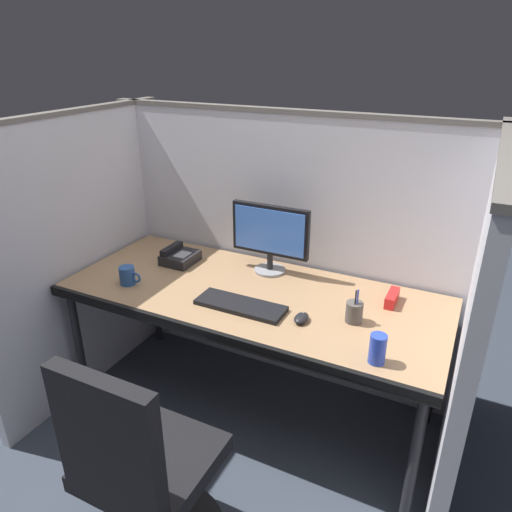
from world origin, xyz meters
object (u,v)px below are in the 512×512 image
Objects in this scene: office_chair at (146,491)px; coffee_mug at (128,276)px; keyboard_main at (240,305)px; pen_cup at (354,312)px; computer_mouse at (301,318)px; monitor_center at (270,234)px; desk at (250,302)px; desk_phone at (179,257)px; soda_can at (378,349)px; red_stapler at (392,298)px.

office_chair is 7.74× the size of coffee_mug.
pen_cup is at bearing 12.67° from keyboard_main.
computer_mouse is (0.30, 0.01, 0.01)m from keyboard_main.
pen_cup is (0.55, -0.30, -0.17)m from monitor_center.
coffee_mug is (-0.61, -0.18, 0.10)m from desk.
pen_cup is (1.06, -0.18, 0.02)m from desk_phone.
computer_mouse is 0.79× the size of soda_can.
red_stapler is at bearing 18.43° from desk.
red_stapler is at bearing 60.17° from office_chair.
monitor_center reaches higher than soda_can.
coffee_mug is 0.77× the size of pen_cup.
pen_cup is at bearing -116.15° from red_stapler.
computer_mouse is at bearing 2.17° from keyboard_main.
soda_can is at bearing -21.87° from desk.
soda_can is (0.71, -0.55, -0.15)m from monitor_center.
red_stapler is at bearing 17.59° from coffee_mug.
coffee_mug is (-1.30, 0.09, -0.01)m from soda_can.
office_chair is at bearing -87.61° from monitor_center.
pen_cup reaches higher than red_stapler.
desk_phone is 1.51× the size of coffee_mug.
office_chair reaches higher than computer_mouse.
desk is 19.79× the size of computer_mouse.
soda_can is at bearing -85.03° from red_stapler.
soda_can is at bearing -21.88° from computer_mouse.
red_stapler is (0.67, -0.06, -0.19)m from monitor_center.
desk is 12.67× the size of red_stapler.
coffee_mug is (-0.64, 0.73, 0.42)m from office_chair.
office_chair reaches higher than desk_phone.
coffee_mug is (-0.63, -0.04, 0.04)m from keyboard_main.
soda_can is at bearing -37.80° from monitor_center.
keyboard_main is at bearing -28.29° from desk_phone.
soda_can reaches higher than desk_phone.
keyboard_main is 0.30m from computer_mouse.
keyboard_main is at bearing -84.40° from monitor_center.
monitor_center is (-0.02, 0.27, 0.27)m from desk.
coffee_mug is (-1.26, -0.40, 0.02)m from red_stapler.
monitor_center reaches higher than coffee_mug.
desk is at bearing 177.27° from pen_cup.
coffee_mug is at bearing -103.73° from desk_phone.
office_chair is 6.50× the size of red_stapler.
desk_phone is 1.56× the size of soda_can.
soda_can is (1.22, -0.43, 0.03)m from desk_phone.
computer_mouse is (0.32, -0.13, 0.07)m from desk.
red_stapler is (0.63, 0.36, 0.02)m from keyboard_main.
soda_can is 0.74× the size of pen_cup.
desk_phone is 1.27× the size of red_stapler.
monitor_center is at bearing 13.29° from desk_phone.
soda_can is at bearing 42.71° from office_chair.
soda_can is (0.69, -0.28, 0.11)m from desk.
keyboard_main is 0.52m from pen_cup.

